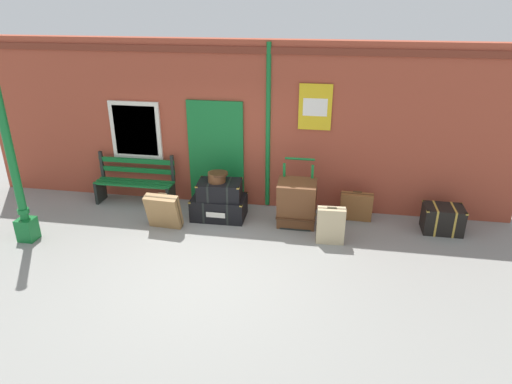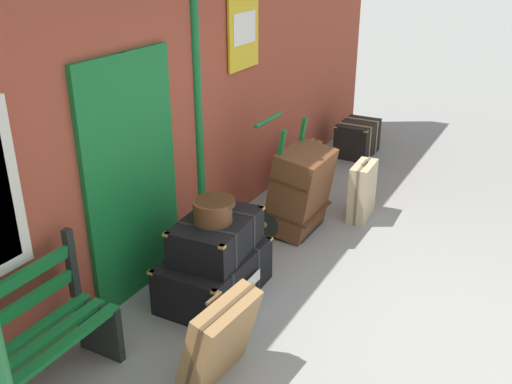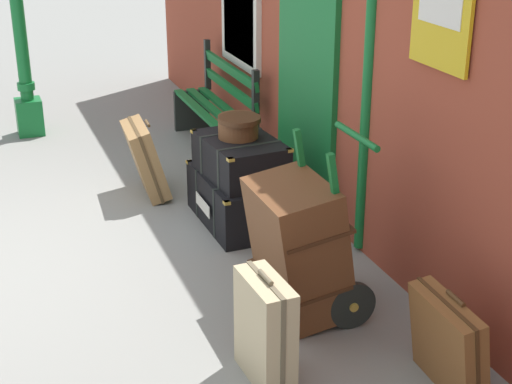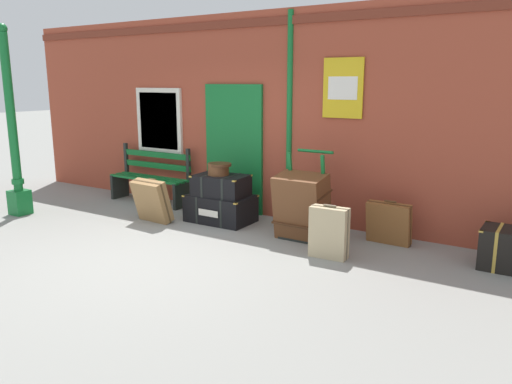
% 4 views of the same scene
% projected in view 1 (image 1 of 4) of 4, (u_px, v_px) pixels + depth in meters
% --- Properties ---
extents(ground_plane, '(60.00, 60.00, 0.00)m').
position_uv_depth(ground_plane, '(206.00, 268.00, 7.07)').
color(ground_plane, gray).
extents(brick_facade, '(10.40, 0.35, 3.20)m').
position_uv_depth(brick_facade, '(237.00, 125.00, 8.78)').
color(brick_facade, '#9E422D').
rests_on(brick_facade, ground).
extents(lamp_post, '(0.28, 0.28, 3.01)m').
position_uv_depth(lamp_post, '(16.00, 178.00, 7.45)').
color(lamp_post, '#146B2D').
rests_on(lamp_post, ground).
extents(platform_bench, '(1.60, 0.43, 1.01)m').
position_uv_depth(platform_bench, '(135.00, 182.00, 9.16)').
color(platform_bench, '#146B2D').
rests_on(platform_bench, ground).
extents(steamer_trunk_base, '(1.02, 0.68, 0.43)m').
position_uv_depth(steamer_trunk_base, '(219.00, 207.00, 8.62)').
color(steamer_trunk_base, black).
rests_on(steamer_trunk_base, ground).
extents(steamer_trunk_middle, '(0.85, 0.61, 0.33)m').
position_uv_depth(steamer_trunk_middle, '(220.00, 190.00, 8.45)').
color(steamer_trunk_middle, black).
rests_on(steamer_trunk_middle, steamer_trunk_base).
extents(round_hatbox, '(0.37, 0.34, 0.18)m').
position_uv_depth(round_hatbox, '(217.00, 176.00, 8.35)').
color(round_hatbox, brown).
rests_on(round_hatbox, steamer_trunk_middle).
extents(porters_trolley, '(0.71, 0.57, 1.20)m').
position_uv_depth(porters_trolley, '(297.00, 209.00, 8.40)').
color(porters_trolley, black).
rests_on(porters_trolley, ground).
extents(large_brown_trunk, '(0.70, 0.57, 0.94)m').
position_uv_depth(large_brown_trunk, '(297.00, 203.00, 8.16)').
color(large_brown_trunk, brown).
rests_on(large_brown_trunk, ground).
extents(suitcase_olive, '(0.48, 0.22, 0.68)m').
position_uv_depth(suitcase_olive, '(331.00, 225.00, 7.69)').
color(suitcase_olive, tan).
rests_on(suitcase_olive, ground).
extents(suitcase_oxblood, '(0.60, 0.25, 0.60)m').
position_uv_depth(suitcase_oxblood, '(356.00, 207.00, 8.47)').
color(suitcase_oxblood, brown).
rests_on(suitcase_oxblood, ground).
extents(suitcase_brown, '(0.63, 0.40, 0.68)m').
position_uv_depth(suitcase_brown, '(164.00, 211.00, 8.16)').
color(suitcase_brown, olive).
rests_on(suitcase_brown, ground).
extents(corner_trunk, '(0.69, 0.49, 0.49)m').
position_uv_depth(corner_trunk, '(443.00, 219.00, 8.09)').
color(corner_trunk, black).
rests_on(corner_trunk, ground).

